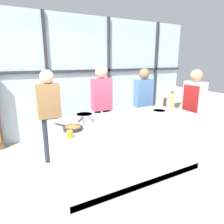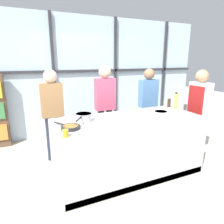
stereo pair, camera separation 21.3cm
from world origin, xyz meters
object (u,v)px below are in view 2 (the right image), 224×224
(chef, at_px, (198,108))
(frying_pan, at_px, (70,127))
(mixing_bowl, at_px, (161,113))
(spectator_center_right, at_px, (148,101))
(spectator_center_left, at_px, (105,103))
(white_plate, at_px, (170,119))
(oil_bottle, at_px, (176,101))
(saucepan, at_px, (84,117))
(spectator_far_left, at_px, (53,109))
(juice_glass_near, at_px, (65,133))
(pepper_grinder, at_px, (169,103))

(chef, xyz_separation_m, frying_pan, (-2.44, -0.19, 0.02))
(frying_pan, bearing_deg, mixing_bowl, 2.19)
(spectator_center_right, xyz_separation_m, mixing_bowl, (-0.45, -1.03, 0.03))
(spectator_center_left, xyz_separation_m, mixing_bowl, (0.55, -1.03, -0.02))
(white_plate, relative_size, oil_bottle, 0.75)
(saucepan, xyz_separation_m, white_plate, (1.20, -0.43, -0.06))
(frying_pan, bearing_deg, spectator_far_left, 93.71)
(frying_pan, height_order, saucepan, saucepan)
(white_plate, distance_m, juice_glass_near, 1.56)
(white_plate, distance_m, pepper_grinder, 0.85)
(spectator_center_left, distance_m, frying_pan, 1.43)
(chef, xyz_separation_m, oil_bottle, (-0.47, 0.10, 0.14))
(spectator_center_left, bearing_deg, mixing_bowl, 117.91)
(spectator_center_left, height_order, white_plate, spectator_center_left)
(chef, distance_m, spectator_center_left, 1.76)
(juice_glass_near, bearing_deg, mixing_bowl, 11.15)
(frying_pan, height_order, juice_glass_near, juice_glass_near)
(chef, distance_m, mixing_bowl, 0.97)
(spectator_center_left, xyz_separation_m, saucepan, (-0.68, -0.85, 0.01))
(spectator_far_left, distance_m, oil_bottle, 2.20)
(spectator_far_left, height_order, spectator_center_left, spectator_center_left)
(frying_pan, bearing_deg, white_plate, -7.57)
(spectator_far_left, xyz_separation_m, spectator_center_left, (1.00, 0.00, 0.03))
(chef, xyz_separation_m, pepper_grinder, (-0.46, 0.28, 0.08))
(spectator_center_right, distance_m, mixing_bowl, 1.13)
(spectator_center_left, bearing_deg, pepper_grinder, 149.55)
(spectator_far_left, bearing_deg, juice_glass_near, 88.26)
(spectator_center_right, height_order, oil_bottle, spectator_center_right)
(mixing_bowl, bearing_deg, pepper_grinder, 39.50)
(spectator_center_right, bearing_deg, oil_bottle, 92.92)
(spectator_far_left, bearing_deg, chef, 160.28)
(spectator_center_left, distance_m, mixing_bowl, 1.17)
(spectator_far_left, bearing_deg, spectator_center_right, -180.00)
(chef, distance_m, oil_bottle, 0.50)
(frying_pan, height_order, oil_bottle, oil_bottle)
(spectator_center_left, bearing_deg, oil_bottle, 142.30)
(mixing_bowl, bearing_deg, spectator_center_right, 66.33)
(saucepan, bearing_deg, spectator_center_left, 51.37)
(chef, distance_m, spectator_center_right, 1.03)
(frying_pan, relative_size, pepper_grinder, 2.11)
(white_plate, bearing_deg, saucepan, 160.08)
(white_plate, bearing_deg, chef, 21.11)
(chef, distance_m, pepper_grinder, 0.55)
(oil_bottle, relative_size, juice_glass_near, 3.51)
(white_plate, bearing_deg, frying_pan, 172.43)
(pepper_grinder, bearing_deg, spectator_center_right, 94.72)
(spectator_far_left, relative_size, oil_bottle, 5.31)
(white_plate, xyz_separation_m, oil_bottle, (0.52, 0.48, 0.14))
(spectator_center_right, bearing_deg, frying_pan, 29.46)
(pepper_grinder, bearing_deg, white_plate, -128.61)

